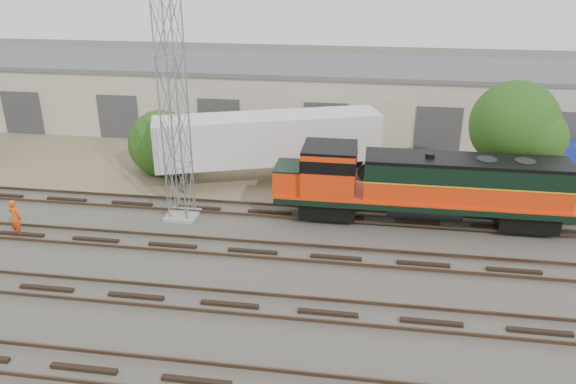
# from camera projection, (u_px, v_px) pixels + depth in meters

# --- Properties ---
(ground) EXTENTS (140.00, 140.00, 0.00)m
(ground) POSITION_uv_depth(u_px,v_px,m) (246.00, 268.00, 25.52)
(ground) COLOR #47423A
(ground) RESTS_ON ground
(dirt_strip) EXTENTS (80.00, 16.00, 0.02)m
(dirt_strip) POSITION_uv_depth(u_px,v_px,m) (293.00, 160.00, 39.19)
(dirt_strip) COLOR #726047
(dirt_strip) RESTS_ON ground
(tracks) EXTENTS (80.00, 20.40, 0.28)m
(tracks) POSITION_uv_depth(u_px,v_px,m) (230.00, 304.00, 22.76)
(tracks) COLOR black
(tracks) RESTS_ON ground
(warehouse) EXTENTS (58.40, 10.40, 5.30)m
(warehouse) POSITION_uv_depth(u_px,v_px,m) (307.00, 96.00, 45.43)
(warehouse) COLOR beige
(warehouse) RESTS_ON ground
(locomotive) EXTENTS (15.78, 2.77, 3.79)m
(locomotive) POSITION_uv_depth(u_px,v_px,m) (421.00, 185.00, 29.02)
(locomotive) COLOR black
(locomotive) RESTS_ON tracks
(signal_tower) EXTENTS (1.69, 1.69, 11.48)m
(signal_tower) POSITION_uv_depth(u_px,v_px,m) (175.00, 117.00, 28.40)
(signal_tower) COLOR gray
(signal_tower) RESTS_ON ground
(worker) EXTENTS (0.81, 0.65, 1.93)m
(worker) POSITION_uv_depth(u_px,v_px,m) (15.00, 218.00, 28.25)
(worker) COLOR #E54C0C
(worker) RESTS_ON ground
(semi_trailer) EXTENTS (13.91, 7.25, 4.24)m
(semi_trailer) POSITION_uv_depth(u_px,v_px,m) (273.00, 140.00, 34.57)
(semi_trailer) COLOR silver
(semi_trailer) RESTS_ON ground
(dumpster_blue) EXTENTS (1.86, 1.78, 1.50)m
(dumpster_blue) POSITION_uv_depth(u_px,v_px,m) (570.00, 154.00, 38.06)
(dumpster_blue) COLOR navy
(dumpster_blue) RESTS_ON ground
(dumpster_red) EXTENTS (1.92, 1.86, 1.40)m
(dumpster_red) POSITION_uv_depth(u_px,v_px,m) (574.00, 149.00, 39.14)
(dumpster_red) COLOR maroon
(dumpster_red) RESTS_ON ground
(tree_mid) EXTENTS (4.57, 4.36, 4.36)m
(tree_mid) POSITION_uv_depth(u_px,v_px,m) (165.00, 146.00, 36.22)
(tree_mid) COLOR #382619
(tree_mid) RESTS_ON ground
(tree_east) EXTENTS (5.28, 5.03, 6.79)m
(tree_east) POSITION_uv_depth(u_px,v_px,m) (520.00, 128.00, 31.69)
(tree_east) COLOR #382619
(tree_east) RESTS_ON ground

